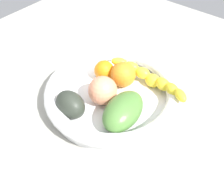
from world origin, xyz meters
TOP-DOWN VIEW (x-y plane):
  - kitchen_counter at (0.00, 0.00)cm, footprint 120.00×120.00cm
  - fruit_bowl at (0.00, 0.00)cm, footprint 34.26×34.26cm
  - banana_draped_left at (8.86, -5.87)cm, footprint 7.07×23.87cm
  - orange_front at (4.03, 6.00)cm, footprint 5.42×5.42cm
  - orange_mid_left at (5.23, 0.53)cm, footprint 6.73×6.73cm
  - avocado_dark at (-10.77, 3.84)cm, footprint 6.82×8.74cm
  - peach_blush at (-2.90, 0.60)cm, footprint 7.20×7.20cm
  - mango_green at (-4.74, -7.12)cm, footprint 13.68×9.45cm

SIDE VIEW (x-z plane):
  - kitchen_counter at x=0.00cm, z-range 0.00..3.00cm
  - fruit_bowl at x=0.00cm, z-range 3.09..8.58cm
  - orange_front at x=4.03cm, z-range 5.08..10.50cm
  - avocado_dark at x=-10.77cm, z-range 4.83..11.28cm
  - banana_draped_left at x=8.86cm, z-range 5.30..10.96cm
  - mango_green at x=-4.74cm, z-range 5.08..11.48cm
  - orange_mid_left at x=5.23cm, z-range 5.08..11.81cm
  - peach_blush at x=-2.90cm, z-range 5.08..12.28cm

